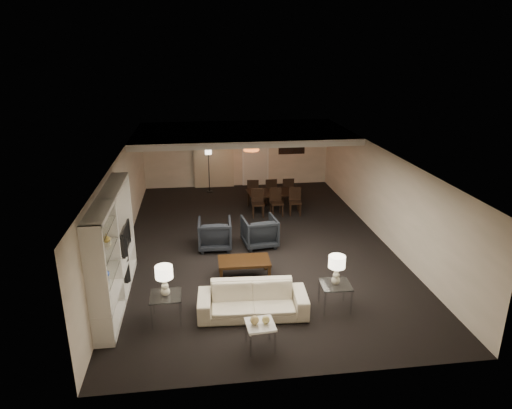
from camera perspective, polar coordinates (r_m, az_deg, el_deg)
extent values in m
plane|color=black|center=(12.65, 0.00, -4.71)|extent=(11.00, 11.00, 0.00)
cube|color=silver|center=(11.86, 0.00, 6.40)|extent=(7.00, 11.00, 0.02)
cube|color=beige|center=(17.47, -2.37, 6.36)|extent=(7.00, 0.02, 2.50)
cube|color=beige|center=(7.27, 5.82, -13.12)|extent=(7.00, 0.02, 2.50)
cube|color=beige|center=(12.26, -16.44, -0.04)|extent=(0.02, 11.00, 2.50)
cube|color=beige|center=(13.10, 15.37, 1.28)|extent=(0.02, 11.00, 2.50)
cube|color=silver|center=(15.29, -1.73, 8.91)|extent=(7.00, 4.00, 0.20)
cube|color=beige|center=(17.35, -5.32, 6.03)|extent=(1.50, 0.12, 2.40)
cube|color=silver|center=(17.56, -0.07, 5.77)|extent=(0.90, 0.05, 2.10)
cube|color=#142D38|center=(17.67, 4.48, 7.46)|extent=(0.95, 0.04, 0.65)
cylinder|color=#D8591E|center=(15.41, -0.60, 7.19)|extent=(0.52, 0.52, 0.24)
imported|color=beige|center=(9.32, -0.43, -11.85)|extent=(2.23, 0.98, 0.64)
imported|color=black|center=(12.18, -5.16, -3.68)|extent=(0.90, 0.92, 0.81)
imported|color=black|center=(12.28, 0.45, -3.41)|extent=(0.97, 0.99, 0.81)
sphere|color=tan|center=(8.25, -0.17, -14.25)|extent=(0.16, 0.16, 0.16)
sphere|color=#E1CF77|center=(8.28, 1.24, -14.21)|extent=(0.14, 0.14, 0.14)
imported|color=black|center=(10.73, -16.44, -4.05)|extent=(0.98, 0.13, 0.57)
imported|color=#2A4BB8|center=(8.99, -18.42, -8.10)|extent=(0.18, 0.18, 0.18)
imported|color=#B3943B|center=(9.22, -18.21, -4.02)|extent=(0.15, 0.15, 0.16)
cube|color=black|center=(10.56, -16.07, -7.00)|extent=(0.17, 0.17, 1.19)
imported|color=black|center=(15.11, 2.16, 0.54)|extent=(1.76, 1.09, 0.59)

